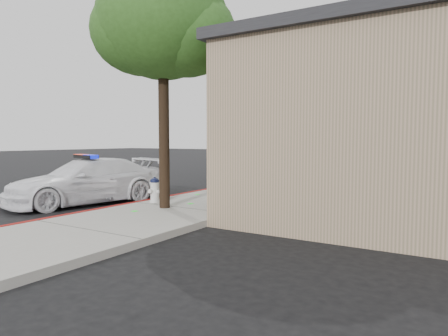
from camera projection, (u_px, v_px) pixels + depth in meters
ground at (133, 207)px, 11.36m from camera, size 120.00×120.00×0.00m
sidewalk at (237, 196)px, 13.04m from camera, size 3.20×60.00×0.15m
red_curb at (198, 193)px, 13.85m from camera, size 0.14×60.00×0.16m
clapboard_building at (433, 134)px, 15.25m from camera, size 7.30×20.89×4.24m
police_car at (86, 181)px, 11.99m from camera, size 2.99×4.94×1.46m
fire_hydrant at (155, 190)px, 11.28m from camera, size 0.40×0.35×0.71m
street_tree_near at (163, 28)px, 10.10m from camera, size 3.58×3.32×6.09m
street_tree_mid at (299, 79)px, 18.70m from camera, size 3.36×3.16×6.03m
street_tree_far at (317, 91)px, 21.48m from camera, size 3.31×3.07×5.80m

